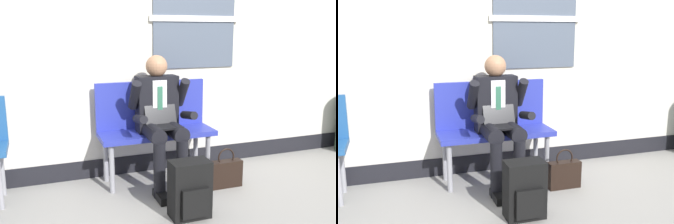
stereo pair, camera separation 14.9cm
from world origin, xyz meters
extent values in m
plane|color=gray|center=(0.00, 0.00, 0.00)|extent=(18.00, 18.00, 0.00)
cube|color=beige|center=(0.00, 0.76, 0.57)|extent=(5.60, 0.12, 0.77)
cube|color=black|center=(0.00, 0.76, 0.10)|extent=(5.60, 0.14, 0.19)
cube|color=#4C5666|center=(0.43, 0.69, 1.62)|extent=(0.93, 0.02, 1.03)
cube|color=silver|center=(0.43, 0.68, 1.62)|extent=(1.01, 0.03, 0.06)
cube|color=#28339E|center=(-0.09, 0.41, 0.50)|extent=(1.15, 0.42, 0.05)
cube|color=#28339E|center=(-0.09, 0.59, 0.76)|extent=(1.15, 0.04, 0.48)
cylinder|color=gray|center=(-0.58, 0.26, 0.24)|extent=(0.05, 0.05, 0.47)
cylinder|color=gray|center=(-0.58, 0.56, 0.24)|extent=(0.05, 0.05, 0.47)
cylinder|color=gray|center=(0.40, 0.26, 0.24)|extent=(0.05, 0.05, 0.47)
cylinder|color=gray|center=(0.40, 0.56, 0.24)|extent=(0.05, 0.05, 0.47)
cylinder|color=gray|center=(-1.54, 0.56, 0.24)|extent=(0.05, 0.05, 0.47)
cylinder|color=black|center=(-0.20, 0.20, 0.57)|extent=(0.15, 0.40, 0.15)
cylinder|color=black|center=(-0.20, 0.01, 0.26)|extent=(0.11, 0.11, 0.52)
cube|color=black|center=(-0.20, -0.05, 0.04)|extent=(0.10, 0.26, 0.07)
cylinder|color=black|center=(0.02, 0.20, 0.57)|extent=(0.15, 0.40, 0.15)
cylinder|color=black|center=(0.02, 0.01, 0.26)|extent=(0.11, 0.11, 0.52)
cube|color=black|center=(0.02, -0.05, 0.04)|extent=(0.10, 0.26, 0.07)
cube|color=black|center=(-0.09, 0.41, 0.80)|extent=(0.40, 0.18, 0.55)
cube|color=silver|center=(-0.09, 0.32, 0.85)|extent=(0.14, 0.01, 0.39)
cube|color=#2D664C|center=(-0.09, 0.31, 0.82)|extent=(0.05, 0.01, 0.33)
sphere|color=#9E7051|center=(-0.09, 0.41, 1.16)|extent=(0.21, 0.21, 0.21)
cylinder|color=black|center=(-0.33, 0.34, 0.91)|extent=(0.09, 0.25, 0.30)
cylinder|color=black|center=(-0.33, 0.17, 0.71)|extent=(0.08, 0.27, 0.12)
cylinder|color=black|center=(0.15, 0.34, 0.91)|extent=(0.09, 0.25, 0.30)
cylinder|color=black|center=(0.15, 0.17, 0.71)|extent=(0.08, 0.27, 0.12)
cube|color=black|center=(-0.09, 0.17, 0.62)|extent=(0.31, 0.22, 0.02)
cube|color=black|center=(-0.09, 0.30, 0.73)|extent=(0.31, 0.08, 0.21)
cube|color=black|center=(-0.08, -0.41, 0.24)|extent=(0.32, 0.19, 0.48)
cube|color=black|center=(-0.08, -0.52, 0.17)|extent=(0.23, 0.04, 0.24)
cube|color=black|center=(0.49, 0.03, 0.13)|extent=(0.32, 0.11, 0.26)
torus|color=black|center=(0.49, 0.03, 0.30)|extent=(0.18, 0.02, 0.18)
camera|label=1|loc=(-1.21, -2.98, 1.49)|focal=39.72mm
camera|label=2|loc=(-1.07, -3.03, 1.49)|focal=39.72mm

